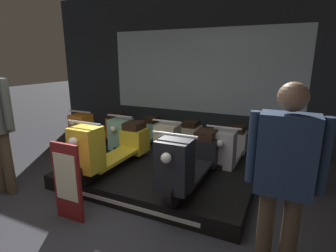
{
  "coord_description": "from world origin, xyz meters",
  "views": [
    {
      "loc": [
        1.74,
        -1.69,
        1.82
      ],
      "look_at": [
        0.03,
        1.96,
        0.77
      ],
      "focal_mm": 28.0,
      "sensor_mm": 36.0,
      "label": 1
    }
  ],
  "objects_px": {
    "scooter_display_left": "(114,146)",
    "price_sign_board": "(67,182)",
    "scooter_display_right": "(192,159)",
    "scooter_backrow_2": "(180,140)",
    "scooter_backrow_0": "(101,129)",
    "scooter_backrow_1": "(138,134)",
    "person_right_browsing": "(284,172)",
    "scooter_backrow_4": "(289,155)",
    "scooter_backrow_3": "(230,147)"
  },
  "relations": [
    {
      "from": "scooter_backrow_1",
      "to": "scooter_backrow_4",
      "type": "xyz_separation_m",
      "value": [
        2.78,
        0.0,
        0.0
      ]
    },
    {
      "from": "person_right_browsing",
      "to": "scooter_backrow_1",
      "type": "bearing_deg",
      "value": 140.41
    },
    {
      "from": "scooter_backrow_1",
      "to": "scooter_backrow_2",
      "type": "distance_m",
      "value": 0.93
    },
    {
      "from": "scooter_backrow_3",
      "to": "price_sign_board",
      "type": "bearing_deg",
      "value": -119.43
    },
    {
      "from": "person_right_browsing",
      "to": "scooter_backrow_4",
      "type": "bearing_deg",
      "value": 88.32
    },
    {
      "from": "scooter_backrow_3",
      "to": "scooter_backrow_2",
      "type": "bearing_deg",
      "value": 180.0
    },
    {
      "from": "scooter_backrow_0",
      "to": "scooter_backrow_2",
      "type": "distance_m",
      "value": 1.85
    },
    {
      "from": "scooter_backrow_0",
      "to": "price_sign_board",
      "type": "height_order",
      "value": "price_sign_board"
    },
    {
      "from": "scooter_backrow_1",
      "to": "scooter_backrow_2",
      "type": "relative_size",
      "value": 1.0
    },
    {
      "from": "scooter_display_left",
      "to": "scooter_backrow_3",
      "type": "xyz_separation_m",
      "value": [
        1.45,
        1.31,
        -0.21
      ]
    },
    {
      "from": "scooter_display_left",
      "to": "person_right_browsing",
      "type": "distance_m",
      "value": 2.53
    },
    {
      "from": "scooter_display_right",
      "to": "price_sign_board",
      "type": "bearing_deg",
      "value": -136.84
    },
    {
      "from": "scooter_backrow_3",
      "to": "scooter_backrow_4",
      "type": "relative_size",
      "value": 1.0
    },
    {
      "from": "scooter_backrow_2",
      "to": "scooter_display_left",
      "type": "bearing_deg",
      "value": -111.72
    },
    {
      "from": "scooter_backrow_0",
      "to": "scooter_backrow_2",
      "type": "bearing_deg",
      "value": 0.0
    },
    {
      "from": "scooter_display_right",
      "to": "scooter_backrow_2",
      "type": "relative_size",
      "value": 1.0
    },
    {
      "from": "person_right_browsing",
      "to": "price_sign_board",
      "type": "bearing_deg",
      "value": -177.17
    },
    {
      "from": "scooter_display_right",
      "to": "scooter_backrow_2",
      "type": "height_order",
      "value": "scooter_display_right"
    },
    {
      "from": "scooter_backrow_0",
      "to": "scooter_display_right",
      "type": "bearing_deg",
      "value": -27.11
    },
    {
      "from": "scooter_backrow_0",
      "to": "person_right_browsing",
      "type": "relative_size",
      "value": 0.97
    },
    {
      "from": "scooter_backrow_2",
      "to": "scooter_backrow_0",
      "type": "bearing_deg",
      "value": 180.0
    },
    {
      "from": "scooter_backrow_4",
      "to": "person_right_browsing",
      "type": "height_order",
      "value": "person_right_browsing"
    },
    {
      "from": "scooter_display_left",
      "to": "scooter_backrow_3",
      "type": "bearing_deg",
      "value": 42.15
    },
    {
      "from": "scooter_backrow_0",
      "to": "scooter_backrow_1",
      "type": "bearing_deg",
      "value": 0.0
    },
    {
      "from": "scooter_backrow_4",
      "to": "price_sign_board",
      "type": "distance_m",
      "value": 3.26
    },
    {
      "from": "scooter_display_left",
      "to": "scooter_display_right",
      "type": "relative_size",
      "value": 1.0
    },
    {
      "from": "scooter_backrow_4",
      "to": "scooter_display_left",
      "type": "bearing_deg",
      "value": -151.09
    },
    {
      "from": "scooter_display_right",
      "to": "scooter_backrow_3",
      "type": "xyz_separation_m",
      "value": [
        0.22,
        1.31,
        -0.21
      ]
    },
    {
      "from": "scooter_backrow_2",
      "to": "scooter_backrow_1",
      "type": "bearing_deg",
      "value": 180.0
    },
    {
      "from": "scooter_display_right",
      "to": "scooter_display_left",
      "type": "bearing_deg",
      "value": 180.0
    },
    {
      "from": "scooter_backrow_4",
      "to": "scooter_backrow_2",
      "type": "bearing_deg",
      "value": 180.0
    },
    {
      "from": "scooter_display_left",
      "to": "scooter_backrow_0",
      "type": "height_order",
      "value": "scooter_display_left"
    },
    {
      "from": "scooter_backrow_1",
      "to": "scooter_backrow_2",
      "type": "xyz_separation_m",
      "value": [
        0.93,
        0.0,
        0.0
      ]
    },
    {
      "from": "scooter_display_right",
      "to": "scooter_backrow_0",
      "type": "bearing_deg",
      "value": 152.89
    },
    {
      "from": "scooter_backrow_0",
      "to": "scooter_backrow_1",
      "type": "relative_size",
      "value": 1.0
    },
    {
      "from": "scooter_backrow_1",
      "to": "scooter_backrow_3",
      "type": "xyz_separation_m",
      "value": [
        1.85,
        0.0,
        0.0
      ]
    },
    {
      "from": "scooter_backrow_3",
      "to": "scooter_backrow_4",
      "type": "height_order",
      "value": "same"
    },
    {
      "from": "scooter_backrow_1",
      "to": "scooter_backrow_4",
      "type": "height_order",
      "value": "same"
    },
    {
      "from": "person_right_browsing",
      "to": "price_sign_board",
      "type": "xyz_separation_m",
      "value": [
        -2.19,
        -0.11,
        -0.5
      ]
    },
    {
      "from": "price_sign_board",
      "to": "scooter_backrow_1",
      "type": "bearing_deg",
      "value": 102.61
    },
    {
      "from": "scooter_backrow_3",
      "to": "scooter_backrow_4",
      "type": "xyz_separation_m",
      "value": [
        0.93,
        0.0,
        0.0
      ]
    },
    {
      "from": "scooter_backrow_1",
      "to": "scooter_backrow_3",
      "type": "relative_size",
      "value": 1.0
    },
    {
      "from": "scooter_backrow_1",
      "to": "price_sign_board",
      "type": "xyz_separation_m",
      "value": [
        0.53,
        -2.35,
        0.12
      ]
    },
    {
      "from": "scooter_display_left",
      "to": "price_sign_board",
      "type": "bearing_deg",
      "value": -83.3
    },
    {
      "from": "scooter_backrow_1",
      "to": "person_right_browsing",
      "type": "xyz_separation_m",
      "value": [
        2.71,
        -2.24,
        0.63
      ]
    },
    {
      "from": "scooter_backrow_0",
      "to": "scooter_backrow_4",
      "type": "bearing_deg",
      "value": 0.0
    },
    {
      "from": "scooter_display_left",
      "to": "scooter_backrow_4",
      "type": "relative_size",
      "value": 1.0
    },
    {
      "from": "scooter_display_left",
      "to": "person_right_browsing",
      "type": "relative_size",
      "value": 0.97
    },
    {
      "from": "scooter_display_left",
      "to": "scooter_backrow_4",
      "type": "bearing_deg",
      "value": 28.91
    },
    {
      "from": "scooter_display_left",
      "to": "price_sign_board",
      "type": "height_order",
      "value": "scooter_display_left"
    }
  ]
}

